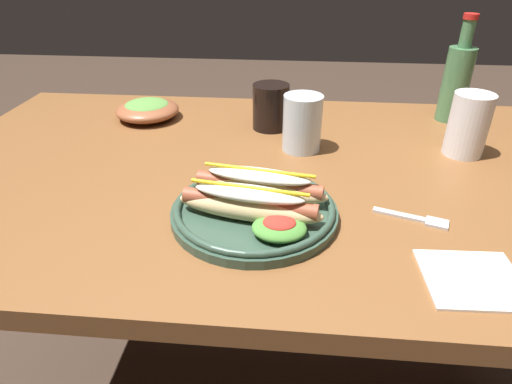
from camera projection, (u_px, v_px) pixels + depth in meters
dining_table at (278, 206)px, 0.93m from camera, size 1.47×0.85×0.74m
hot_dog_plate at (255, 204)px, 0.71m from camera, size 0.27×0.27×0.08m
fork at (417, 219)px, 0.72m from camera, size 0.12×0.06×0.00m
soda_cup at (271, 107)px, 1.04m from camera, size 0.09×0.09×0.11m
water_cup at (302, 123)px, 0.93m from camera, size 0.08×0.08×0.12m
extra_cup at (468, 125)px, 0.91m from camera, size 0.08×0.08×0.13m
glass_bottle at (456, 81)px, 1.07m from camera, size 0.07×0.07×0.25m
side_bowl at (147, 109)px, 1.11m from camera, size 0.16×0.16×0.05m
napkin at (473, 279)px, 0.59m from camera, size 0.13×0.12×0.00m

